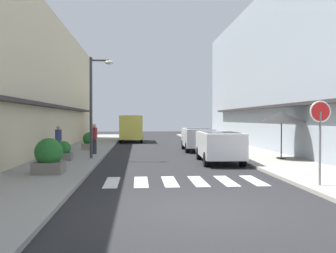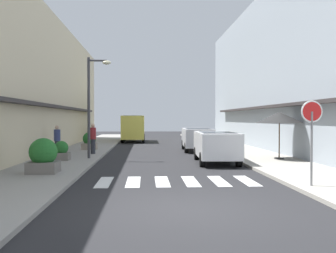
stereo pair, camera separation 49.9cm
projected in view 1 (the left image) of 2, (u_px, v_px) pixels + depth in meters
name	position (u px, v px, depth m)	size (l,w,h in m)	color
ground_plane	(163.00, 153.00, 23.32)	(79.49, 79.49, 0.00)	#232326
sidewalk_left	(81.00, 153.00, 22.94)	(3.20, 50.58, 0.12)	gray
sidewalk_right	(243.00, 151.00, 23.70)	(3.20, 50.58, 0.12)	#9E998E
building_row_left	(15.00, 84.00, 23.34)	(5.50, 34.52, 8.47)	beige
building_row_right	(302.00, 71.00, 24.71)	(5.50, 34.52, 10.36)	#939EA8
crosswalk	(184.00, 181.00, 12.72)	(5.20, 2.20, 0.01)	silver
parked_car_near	(219.00, 143.00, 18.06)	(1.97, 4.50, 1.47)	silver
parked_car_mid	(197.00, 137.00, 24.74)	(1.93, 4.44, 1.47)	silver
delivery_van	(131.00, 126.00, 34.54)	(2.01, 5.40, 2.37)	#D8CC4C
round_street_sign	(320.00, 121.00, 11.30)	(0.65, 0.07, 2.51)	slate
street_lamp	(95.00, 96.00, 19.01)	(1.19, 0.28, 5.02)	#38383D
cafe_umbrella	(281.00, 118.00, 18.86)	(2.31, 2.31, 2.31)	#262626
planter_corner	(49.00, 157.00, 13.84)	(1.04, 1.04, 1.27)	slate
planter_midblock	(64.00, 152.00, 18.15)	(0.76, 0.76, 0.91)	slate
planter_far	(90.00, 142.00, 24.42)	(0.93, 0.93, 1.11)	gray
pedestrian_walking_near	(58.00, 140.00, 20.48)	(0.34, 0.34, 1.60)	#282B33
pedestrian_walking_far	(94.00, 138.00, 21.44)	(0.34, 0.34, 1.70)	#282B33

